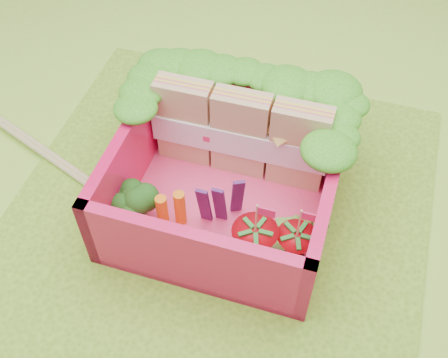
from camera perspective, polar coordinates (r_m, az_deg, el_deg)
name	(u,v)px	position (r m, az deg, el deg)	size (l,w,h in m)	color
ground	(220,209)	(3.63, -0.42, -3.10)	(14.00, 14.00, 0.00)	#9ADB3D
placemat	(220,208)	(3.62, -0.42, -2.97)	(2.60, 2.60, 0.03)	#6BA224
bento_floor	(227,202)	(3.60, 0.27, -2.32)	(1.30, 1.30, 0.05)	#FF4178
bento_box	(227,177)	(3.40, 0.29, 0.20)	(1.30, 1.30, 0.55)	#EC1350
lettuce_ruffle	(249,86)	(3.47, 2.59, 9.39)	(1.43, 0.77, 0.11)	#1D7D16
sandwich_stack	(242,134)	(3.53, 1.80, 4.59)	(1.13, 0.19, 0.62)	tan
broccoli	(135,202)	(3.40, -9.02, -2.34)	(0.33, 0.33, 0.24)	#6BA14E
carrot_sticks	(171,210)	(3.37, -5.38, -3.18)	(0.16, 0.13, 0.27)	orange
purple_wedges	(221,202)	(3.33, -0.35, -2.35)	(0.24, 0.16, 0.38)	#431854
strawberry_left	(254,244)	(3.23, 3.10, -6.56)	(0.27, 0.27, 0.51)	red
strawberry_right	(295,246)	(3.26, 7.24, -6.76)	(0.23, 0.23, 0.47)	red
snap_peas	(276,242)	(3.38, 5.35, -6.37)	(0.67, 0.49, 0.05)	#5BB93A
chopsticks	(77,174)	(3.87, -14.72, 0.46)	(2.25, 0.88, 0.04)	#D6BB75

